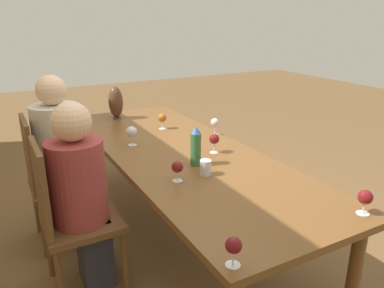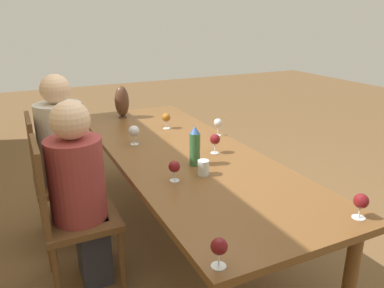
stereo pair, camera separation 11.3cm
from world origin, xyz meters
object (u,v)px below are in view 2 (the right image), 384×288
at_px(water_tumbler, 203,168).
at_px(wine_glass_5, 166,118).
at_px(vase, 122,101).
at_px(wine_glass_2, 174,167).
at_px(water_bottle, 195,146).
at_px(wine_glass_0, 218,123).
at_px(wine_glass_4, 361,202).
at_px(chair_near, 67,212).
at_px(person_far, 65,153).
at_px(wine_glass_3, 215,140).
at_px(wine_glass_6, 219,247).
at_px(wine_glass_1, 134,131).
at_px(person_near, 80,189).
at_px(chair_far, 55,175).

distance_m(water_tumbler, wine_glass_5, 1.01).
xyz_separation_m(vase, wine_glass_2, (-1.50, 0.12, -0.07)).
distance_m(water_bottle, water_tumbler, 0.18).
bearing_deg(wine_glass_2, wine_glass_0, -45.31).
relative_size(wine_glass_2, wine_glass_4, 0.99).
height_order(wine_glass_5, chair_near, chair_near).
bearing_deg(person_far, wine_glass_3, -123.42).
xyz_separation_m(water_tumbler, wine_glass_6, (-0.79, 0.34, 0.04)).
distance_m(wine_glass_4, chair_near, 1.62).
height_order(wine_glass_1, wine_glass_2, wine_glass_1).
relative_size(wine_glass_6, chair_near, 0.13).
height_order(vase, person_far, person_far).
bearing_deg(wine_glass_4, chair_near, 48.28).
height_order(water_tumbler, wine_glass_0, wine_glass_0).
height_order(wine_glass_6, person_near, person_near).
bearing_deg(wine_glass_5, wine_glass_3, -173.69).
distance_m(vase, person_near, 1.36).
distance_m(water_bottle, wine_glass_5, 0.84).
xyz_separation_m(vase, person_near, (-1.19, 0.61, -0.24)).
height_order(water_bottle, wine_glass_2, water_bottle).
height_order(wine_glass_0, wine_glass_2, wine_glass_0).
relative_size(wine_glass_2, chair_near, 0.13).
relative_size(wine_glass_5, chair_far, 0.14).
bearing_deg(wine_glass_5, chair_near, 126.67).
height_order(water_tumbler, vase, vase).
xyz_separation_m(water_bottle, chair_near, (0.14, 0.79, -0.34)).
height_order(wine_glass_1, chair_near, chair_near).
bearing_deg(person_far, person_near, -179.92).
bearing_deg(vase, wine_glass_4, -167.65).
bearing_deg(wine_glass_5, person_far, 96.00).
xyz_separation_m(wine_glass_0, wine_glass_5, (0.35, 0.30, -0.01)).
height_order(wine_glass_1, wine_glass_3, wine_glass_1).
distance_m(chair_far, person_far, 0.18).
xyz_separation_m(vase, person_far, (-0.59, 0.61, -0.21)).
xyz_separation_m(wine_glass_6, chair_far, (1.69, 0.42, -0.30)).
xyz_separation_m(wine_glass_0, person_near, (-0.34, 1.14, -0.18)).
bearing_deg(chair_far, person_far, -90.00).
xyz_separation_m(vase, chair_far, (-0.59, 0.70, -0.37)).
xyz_separation_m(vase, wine_glass_3, (-1.20, -0.31, -0.06)).
bearing_deg(wine_glass_6, wine_glass_0, -29.44).
relative_size(wine_glass_5, wine_glass_6, 1.09).
xyz_separation_m(wine_glass_1, wine_glass_3, (-0.42, -0.44, -0.00)).
relative_size(water_bottle, chair_near, 0.26).
distance_m(wine_glass_6, chair_near, 1.20).
relative_size(wine_glass_0, person_near, 0.12).
bearing_deg(wine_glass_2, person_near, 58.25).
xyz_separation_m(water_bottle, vase, (1.33, 0.09, 0.03)).
bearing_deg(wine_glass_5, vase, 25.03).
relative_size(wine_glass_1, wine_glass_6, 1.17).
bearing_deg(person_far, wine_glass_1, -111.21).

